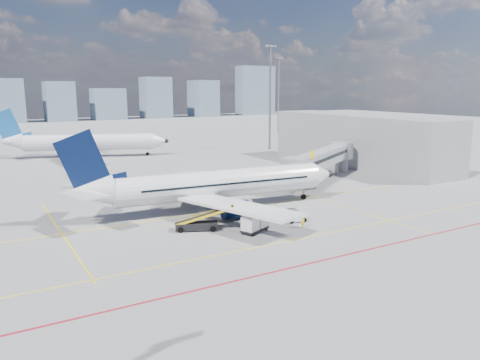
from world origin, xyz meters
The scene contains 13 objects.
ground centered at (0.00, 0.00, 0.00)m, with size 420.00×420.00×0.00m, color gray.
apron_markings centered at (-0.58, -3.91, 0.01)m, with size 90.00×35.12×0.01m.
jet_bridge centered at (23.51, 16.91, 3.74)m, with size 23.55×15.78×6.30m.
terminal_block centered at (39.95, 26.00, 5.00)m, with size 10.00×42.00×10.00m.
floodlight_mast_ne centered at (38.00, 55.00, 13.59)m, with size 3.20×0.61×25.45m.
floodlight_mast_far centered at (65.00, 90.00, 13.59)m, with size 3.20×0.61×25.45m.
distant_skyline centered at (1.83, 190.00, 11.27)m, with size 259.67×15.91×31.43m.
main_aircraft centered at (-1.89, 8.89, 3.22)m, with size 36.62×31.86×10.82m.
second_aircraft centered at (-5.63, 64.97, 3.22)m, with size 36.09×30.63×10.99m.
baggage_tug centered at (4.12, -0.79, 0.74)m, with size 2.43×1.72×1.55m.
cargo_dolly centered at (-1.90, -1.71, 1.04)m, with size 3.79×2.79×1.90m.
belt_loader centered at (-6.89, 1.97, 0.69)m, with size 6.46×3.94×2.66m.
ramp_worker centered at (3.57, -3.02, 0.80)m, with size 0.58×0.38×1.60m, color yellow.
Camera 1 is at (-27.65, -42.61, 15.23)m, focal length 35.00 mm.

